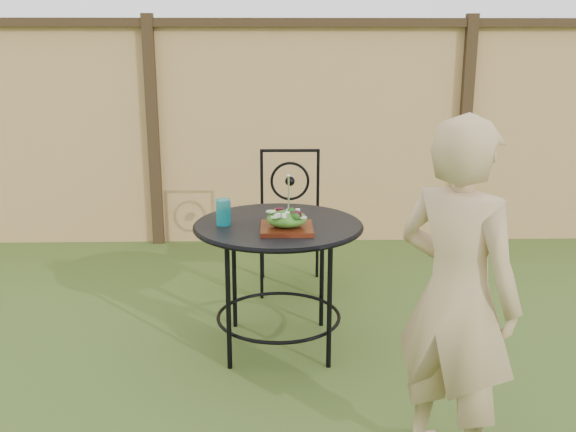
% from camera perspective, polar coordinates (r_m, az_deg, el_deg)
% --- Properties ---
extents(ground, '(60.00, 60.00, 0.00)m').
position_cam_1_polar(ground, '(3.61, 3.81, -12.44)').
color(ground, '#274516').
rests_on(ground, ground).
extents(fence, '(8.00, 0.12, 1.90)m').
position_cam_1_polar(fence, '(5.44, 1.92, 7.47)').
color(fence, '#EFBA76').
rests_on(fence, ground).
extents(patio_table, '(0.92, 0.92, 0.72)m').
position_cam_1_polar(patio_table, '(3.51, -0.86, -2.81)').
color(patio_table, black).
rests_on(patio_table, ground).
extents(patio_chair, '(0.46, 0.46, 0.95)m').
position_cam_1_polar(patio_chair, '(4.46, 0.22, -0.02)').
color(patio_chair, black).
rests_on(patio_chair, ground).
extents(diner, '(0.61, 0.61, 1.43)m').
position_cam_1_polar(diner, '(2.58, 14.73, -7.04)').
color(diner, tan).
rests_on(diner, ground).
extents(salad_plate, '(0.27, 0.27, 0.02)m').
position_cam_1_polar(salad_plate, '(3.33, -0.12, -1.10)').
color(salad_plate, '#3E1408').
rests_on(salad_plate, patio_table).
extents(salad, '(0.21, 0.21, 0.08)m').
position_cam_1_polar(salad, '(3.32, -0.12, -0.24)').
color(salad, '#235614').
rests_on(salad, salad_plate).
extents(fork, '(0.01, 0.01, 0.18)m').
position_cam_1_polar(fork, '(3.28, 0.06, 1.95)').
color(fork, silver).
rests_on(fork, salad).
extents(drinking_glass, '(0.08, 0.08, 0.14)m').
position_cam_1_polar(drinking_glass, '(3.44, -5.76, 0.34)').
color(drinking_glass, '#0C848E').
rests_on(drinking_glass, patio_table).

